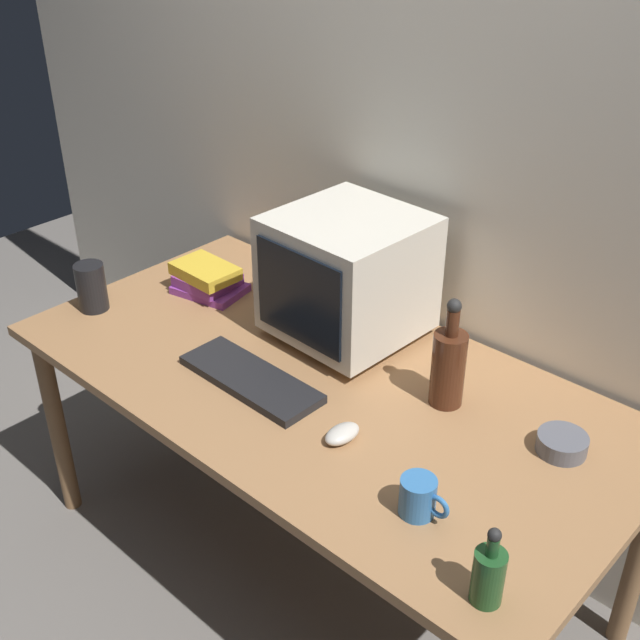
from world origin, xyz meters
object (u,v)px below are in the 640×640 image
at_px(book_stack, 207,279).
at_px(cd_spindle, 562,444).
at_px(crt_monitor, 347,276).
at_px(keyboard, 251,379).
at_px(computer_mouse, 342,434).
at_px(bottle_tall, 448,365).
at_px(bottle_short, 488,574).
at_px(metal_canister, 91,287).
at_px(mug, 419,497).

distance_m(book_stack, cd_spindle, 1.21).
bearing_deg(crt_monitor, book_stack, -167.82).
relative_size(keyboard, computer_mouse, 4.20).
bearing_deg(crt_monitor, cd_spindle, -3.99).
bearing_deg(bottle_tall, cd_spindle, 4.52).
xyz_separation_m(crt_monitor, cd_spindle, (0.72, -0.05, -0.17)).
height_order(keyboard, bottle_short, bottle_short).
height_order(crt_monitor, book_stack, crt_monitor).
bearing_deg(metal_canister, cd_spindle, 14.58).
bearing_deg(bottle_short, keyboard, 167.76).
xyz_separation_m(computer_mouse, bottle_tall, (0.09, 0.29, 0.10)).
xyz_separation_m(book_stack, metal_canister, (-0.18, -0.31, 0.03)).
bearing_deg(mug, book_stack, 162.71).
relative_size(bottle_short, cd_spindle, 1.52).
distance_m(crt_monitor, keyboard, 0.40).
height_order(computer_mouse, cd_spindle, cd_spindle).
distance_m(keyboard, mug, 0.62).
xyz_separation_m(book_stack, cd_spindle, (1.21, 0.06, -0.03)).
height_order(mug, metal_canister, metal_canister).
distance_m(cd_spindle, metal_canister, 1.44).
relative_size(bottle_tall, bottle_short, 1.66).
bearing_deg(bottle_short, bottle_tall, 131.97).
distance_m(computer_mouse, bottle_short, 0.54).
height_order(crt_monitor, mug, crt_monitor).
bearing_deg(keyboard, bottle_tall, 34.23).
xyz_separation_m(bottle_tall, bottle_short, (0.42, -0.47, -0.05)).
xyz_separation_m(mug, metal_canister, (-1.26, 0.03, 0.03)).
bearing_deg(bottle_short, computer_mouse, 161.54).
distance_m(crt_monitor, book_stack, 0.53).
distance_m(crt_monitor, metal_canister, 0.80).
distance_m(crt_monitor, bottle_tall, 0.42).
distance_m(book_stack, metal_canister, 0.36).
xyz_separation_m(computer_mouse, metal_canister, (-0.98, -0.04, 0.06)).
bearing_deg(keyboard, computer_mouse, -1.20).
bearing_deg(bottle_short, crt_monitor, 146.64).
bearing_deg(mug, metal_canister, 178.55).
distance_m(crt_monitor, cd_spindle, 0.74).
height_order(keyboard, computer_mouse, computer_mouse).
height_order(computer_mouse, bottle_short, bottle_short).
relative_size(computer_mouse, mug, 0.83).
distance_m(bottle_short, metal_canister, 1.50).
bearing_deg(bottle_short, cd_spindle, 101.96).
xyz_separation_m(crt_monitor, keyboard, (-0.03, -0.36, -0.18)).
bearing_deg(computer_mouse, mug, -10.88).
xyz_separation_m(keyboard, metal_canister, (-0.65, -0.06, 0.06)).
bearing_deg(crt_monitor, computer_mouse, -50.17).
distance_m(book_stack, mug, 1.14).
bearing_deg(metal_canister, keyboard, 4.90).
xyz_separation_m(bottle_tall, metal_canister, (-1.08, -0.34, -0.04)).
height_order(computer_mouse, bottle_tall, bottle_tall).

